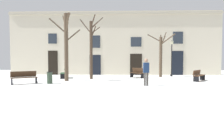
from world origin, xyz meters
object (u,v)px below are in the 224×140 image
litter_bin (50,78)px  bench_back_to_back_right (24,77)px  streetlamp (172,54)px  person_strolling (146,70)px  bench_facing_shops (64,73)px  tree_left_of_center (66,44)px  tree_right_of_center (91,46)px  tree_near_facade (161,54)px  bench_by_litter_bin (199,75)px  bench_far_corner (137,73)px

litter_bin → bench_back_to_back_right: size_ratio=0.50×
streetlamp → person_strolling: streetlamp is taller
streetlamp → bench_back_to_back_right: size_ratio=2.15×
bench_back_to_back_right → bench_facing_shops: bench_facing_shops is taller
tree_left_of_center → streetlamp: size_ratio=1.48×
streetlamp → bench_facing_shops: (-10.61, -2.34, -1.79)m
tree_right_of_center → streetlamp: tree_right_of_center is taller
tree_right_of_center → bench_back_to_back_right: tree_right_of_center is taller
tree_near_facade → bench_facing_shops: (-9.31, -1.32, -1.82)m
litter_bin → bench_by_litter_bin: 11.83m
tree_left_of_center → bench_back_to_back_right: size_ratio=3.19×
bench_back_to_back_right → bench_far_corner: bench_far_corner is taller
litter_bin → bench_facing_shops: 4.53m
bench_facing_shops → person_strolling: bearing=40.6°
streetlamp → bench_back_to_back_right: 14.28m
tree_left_of_center → streetlamp: (9.71, 4.92, -0.75)m
tree_right_of_center → tree_near_facade: bearing=17.7°
tree_right_of_center → litter_bin: bearing=-124.6°
person_strolling → bench_by_litter_bin: bearing=29.7°
tree_right_of_center → tree_near_facade: (6.59, 2.11, -0.63)m
tree_left_of_center → streetlamp: bearing=26.9°
litter_bin → bench_facing_shops: bearing=91.8°
tree_right_of_center → bench_facing_shops: (-2.72, 0.78, -2.45)m
tree_right_of_center → bench_facing_shops: size_ratio=2.91×
tree_right_of_center → person_strolling: tree_right_of_center is taller
streetlamp → bench_facing_shops: streetlamp is taller
bench_back_to_back_right → bench_far_corner: size_ratio=1.18×
tree_left_of_center → bench_far_corner: 7.31m
bench_by_litter_bin → tree_near_facade: bearing=70.8°
bench_back_to_back_right → bench_by_litter_bin: 13.63m
bench_back_to_back_right → bench_facing_shops: 5.05m
tree_left_of_center → person_strolling: 7.06m
streetlamp → person_strolling: 8.71m
bench_back_to_back_right → tree_right_of_center: bearing=8.2°
bench_far_corner → person_strolling: (0.06, -6.11, 0.56)m
bench_back_to_back_right → bench_far_corner: (8.59, 5.39, -0.01)m
bench_by_litter_bin → bench_far_corner: size_ratio=1.22×
tree_left_of_center → bench_back_to_back_right: bearing=-139.1°
tree_near_facade → litter_bin: size_ratio=4.92×
bench_by_litter_bin → person_strolling: bearing=161.3°
tree_left_of_center → bench_back_to_back_right: (-2.54, -2.20, -2.55)m
tree_near_facade → bench_back_to_back_right: 12.67m
bench_facing_shops → litter_bin: bearing=-9.5°
tree_right_of_center → tree_near_facade: 6.95m
tree_left_of_center → bench_facing_shops: bearing=109.2°
litter_bin → tree_right_of_center: bearing=55.4°
tree_left_of_center → bench_far_corner: (6.05, 3.20, -2.56)m
bench_by_litter_bin → streetlamp: bearing=50.1°
bench_back_to_back_right → person_strolling: (8.66, -0.72, 0.55)m
tree_left_of_center → bench_by_litter_bin: size_ratio=3.06×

